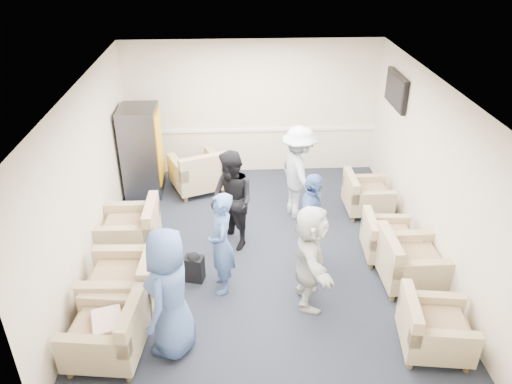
{
  "coord_description": "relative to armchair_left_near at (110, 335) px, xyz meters",
  "views": [
    {
      "loc": [
        -0.41,
        -6.45,
        4.62
      ],
      "look_at": [
        -0.07,
        0.2,
        0.99
      ],
      "focal_mm": 35.0,
      "sensor_mm": 36.0,
      "label": 1
    }
  ],
  "objects": [
    {
      "name": "floor",
      "position": [
        1.9,
        2.03,
        -0.34
      ],
      "size": [
        6.0,
        6.0,
        0.0
      ],
      "primitive_type": "plane",
      "color": "black",
      "rests_on": "ground"
    },
    {
      "name": "ceiling",
      "position": [
        1.9,
        2.03,
        2.36
      ],
      "size": [
        6.0,
        6.0,
        0.0
      ],
      "primitive_type": "plane",
      "rotation": [
        3.14,
        0.0,
        0.0
      ],
      "color": "silver",
      "rests_on": "back_wall"
    },
    {
      "name": "back_wall",
      "position": [
        1.9,
        5.03,
        1.01
      ],
      "size": [
        5.0,
        0.02,
        2.7
      ],
      "primitive_type": "cube",
      "color": "beige",
      "rests_on": "floor"
    },
    {
      "name": "front_wall",
      "position": [
        1.9,
        -0.97,
        1.01
      ],
      "size": [
        5.0,
        0.02,
        2.7
      ],
      "primitive_type": "cube",
      "color": "beige",
      "rests_on": "floor"
    },
    {
      "name": "left_wall",
      "position": [
        -0.6,
        2.03,
        1.01
      ],
      "size": [
        0.02,
        6.0,
        2.7
      ],
      "primitive_type": "cube",
      "color": "beige",
      "rests_on": "floor"
    },
    {
      "name": "right_wall",
      "position": [
        4.4,
        2.03,
        1.01
      ],
      "size": [
        0.02,
        6.0,
        2.7
      ],
      "primitive_type": "cube",
      "color": "beige",
      "rests_on": "floor"
    },
    {
      "name": "chair_rail",
      "position": [
        1.9,
        5.01,
        0.56
      ],
      "size": [
        4.98,
        0.04,
        0.06
      ],
      "primitive_type": "cube",
      "color": "white",
      "rests_on": "back_wall"
    },
    {
      "name": "tv",
      "position": [
        4.34,
        3.83,
        1.71
      ],
      "size": [
        0.1,
        1.0,
        0.58
      ],
      "color": "black",
      "rests_on": "right_wall"
    },
    {
      "name": "armchair_left_near",
      "position": [
        0.0,
        0.0,
        0.0
      ],
      "size": [
        0.95,
        0.95,
        0.68
      ],
      "rotation": [
        0.0,
        0.0,
        -1.69
      ],
      "color": "tan",
      "rests_on": "floor"
    },
    {
      "name": "armchair_left_mid",
      "position": [
        0.06,
        0.89,
        0.03
      ],
      "size": [
        0.98,
        0.98,
        0.75
      ],
      "rotation": [
        0.0,
        0.0,
        -1.62
      ],
      "color": "tan",
      "rests_on": "floor"
    },
    {
      "name": "armchair_left_far",
      "position": [
        -0.1,
        2.23,
        0.01
      ],
      "size": [
        0.88,
        0.88,
        0.7
      ],
      "rotation": [
        0.0,
        0.0,
        -1.58
      ],
      "color": "tan",
      "rests_on": "floor"
    },
    {
      "name": "armchair_right_near",
      "position": [
        3.82,
        -0.08,
        -0.02
      ],
      "size": [
        0.89,
        0.89,
        0.63
      ],
      "rotation": [
        0.0,
        0.0,
        1.43
      ],
      "color": "tan",
      "rests_on": "floor"
    },
    {
      "name": "armchair_right_midnear",
      "position": [
        3.94,
        1.17,
        0.01
      ],
      "size": [
        0.87,
        0.87,
        0.69
      ],
      "rotation": [
        0.0,
        0.0,
        1.58
      ],
      "color": "tan",
      "rests_on": "floor"
    },
    {
      "name": "armchair_right_midfar",
      "position": [
        3.81,
        1.84,
        -0.04
      ],
      "size": [
        0.8,
        0.8,
        0.6
      ],
      "rotation": [
        0.0,
        0.0,
        1.51
      ],
      "color": "tan",
      "rests_on": "floor"
    },
    {
      "name": "armchair_right_far",
      "position": [
        3.82,
        3.2,
        -0.03
      ],
      "size": [
        0.78,
        0.78,
        0.62
      ],
      "rotation": [
        0.0,
        0.0,
        1.58
      ],
      "color": "tan",
      "rests_on": "floor"
    },
    {
      "name": "armchair_corner",
      "position": [
        0.83,
        4.15,
        0.03
      ],
      "size": [
        1.19,
        1.19,
        0.73
      ],
      "rotation": [
        0.0,
        0.0,
        3.52
      ],
      "color": "tan",
      "rests_on": "floor"
    },
    {
      "name": "vending_machine",
      "position": [
        -0.19,
        4.19,
        0.51
      ],
      "size": [
        0.69,
        0.8,
        1.69
      ],
      "color": "#48484F",
      "rests_on": "floor"
    },
    {
      "name": "backpack",
      "position": [
        0.89,
        1.41,
        -0.1
      ],
      "size": [
        0.31,
        0.26,
        0.47
      ],
      "rotation": [
        0.0,
        0.0,
        -0.25
      ],
      "color": "black",
      "rests_on": "floor"
    },
    {
      "name": "pillow",
      "position": [
        -0.01,
        0.01,
        0.17
      ],
      "size": [
        0.44,
        0.52,
        0.13
      ],
      "primitive_type": "cube",
      "rotation": [
        0.0,
        0.0,
        -1.28
      ],
      "color": "white",
      "rests_on": "armchair_left_near"
    },
    {
      "name": "person_front_left",
      "position": [
        0.72,
        0.12,
        0.5
      ],
      "size": [
        0.75,
        0.94,
        1.67
      ],
      "primitive_type": "imported",
      "rotation": [
        0.0,
        0.0,
        -1.87
      ],
      "color": "#405C9A",
      "rests_on": "floor"
    },
    {
      "name": "person_mid_left",
      "position": [
        1.31,
        1.2,
        0.42
      ],
      "size": [
        0.39,
        0.57,
        1.52
      ],
      "primitive_type": "imported",
      "rotation": [
        0.0,
        0.0,
        -1.51
      ],
      "color": "#405C9A",
      "rests_on": "floor"
    },
    {
      "name": "person_back_left",
      "position": [
        1.46,
        2.29,
        0.47
      ],
      "size": [
        0.94,
        0.99,
        1.62
      ],
      "primitive_type": "imported",
      "rotation": [
        0.0,
        0.0,
        -1.0
      ],
      "color": "black",
      "rests_on": "floor"
    },
    {
      "name": "person_back_right",
      "position": [
        2.61,
        3.16,
        0.49
      ],
      "size": [
        0.92,
        1.21,
        1.66
      ],
      "primitive_type": "imported",
      "rotation": [
        0.0,
        0.0,
        1.89
      ],
      "color": "silver",
      "rests_on": "floor"
    },
    {
      "name": "person_mid_right",
      "position": [
        2.6,
        1.67,
        0.43
      ],
      "size": [
        0.68,
        0.98,
        1.54
      ],
      "primitive_type": "imported",
      "rotation": [
        0.0,
        0.0,
        1.2
      ],
      "color": "#405C9A",
      "rests_on": "floor"
    },
    {
      "name": "person_front_right",
      "position": [
        2.47,
        0.85,
        0.41
      ],
      "size": [
        0.5,
        1.41,
        1.5
      ],
      "primitive_type": "imported",
      "rotation": [
        0.0,
        0.0,
        1.53
      ],
      "color": "silver",
      "rests_on": "floor"
    }
  ]
}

